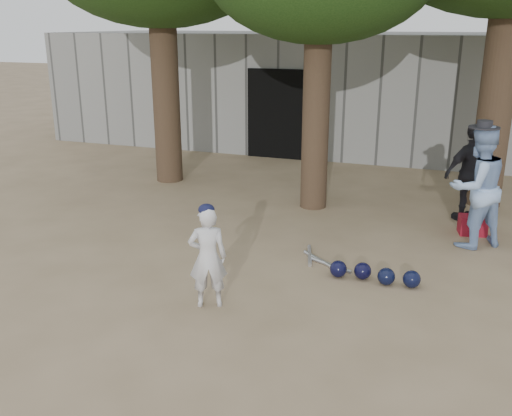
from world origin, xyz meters
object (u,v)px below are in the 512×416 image
at_px(spectator_dark, 472,173).
at_px(red_bag, 473,225).
at_px(spectator_blue, 477,187).
at_px(boy_player, 208,257).

xyz_separation_m(spectator_dark, red_bag, (0.09, -0.69, -0.69)).
bearing_deg(spectator_blue, spectator_dark, -124.56).
bearing_deg(spectator_dark, red_bag, 65.44).
relative_size(spectator_blue, red_bag, 4.42).
bearing_deg(spectator_blue, red_bag, -130.53).
distance_m(spectator_blue, red_bag, 0.95).
height_order(spectator_dark, red_bag, spectator_dark).
relative_size(boy_player, spectator_dark, 0.75).
bearing_deg(red_bag, boy_player, -129.56).
height_order(boy_player, red_bag, boy_player).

